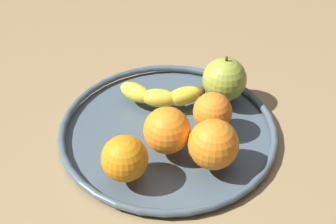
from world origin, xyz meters
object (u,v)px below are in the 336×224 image
(orange_front_left, at_px, (213,112))
(orange_center, at_px, (125,158))
(fruit_bowl, at_px, (168,129))
(apple, at_px, (225,79))
(banana, at_px, (162,95))
(orange_back_right, at_px, (213,144))
(orange_front_right, at_px, (165,130))

(orange_front_left, xyz_separation_m, orange_center, (-0.13, -0.11, 0.00))
(fruit_bowl, relative_size, apple, 4.28)
(apple, bearing_deg, fruit_bowl, -140.04)
(banana, relative_size, orange_front_left, 2.52)
(orange_back_right, bearing_deg, orange_front_right, 157.17)
(banana, bearing_deg, orange_front_left, -30.63)
(orange_front_right, relative_size, orange_front_left, 1.15)
(fruit_bowl, relative_size, orange_front_left, 5.70)
(fruit_bowl, bearing_deg, apple, 39.96)
(orange_back_right, relative_size, orange_center, 1.11)
(fruit_bowl, xyz_separation_m, orange_front_right, (-0.00, -0.05, 0.05))
(orange_back_right, bearing_deg, orange_front_left, 88.11)
(apple, xyz_separation_m, orange_center, (-0.16, -0.19, -0.00))
(orange_back_right, height_order, orange_center, orange_back_right)
(orange_front_right, bearing_deg, apple, 53.31)
(apple, distance_m, orange_front_left, 0.09)
(banana, relative_size, apple, 1.89)
(orange_front_right, height_order, orange_center, orange_front_right)
(apple, height_order, orange_front_right, apple)
(fruit_bowl, height_order, orange_front_left, orange_front_left)
(banana, distance_m, orange_back_right, 0.17)
(orange_front_left, distance_m, orange_center, 0.17)
(banana, bearing_deg, apple, 15.14)
(apple, bearing_deg, orange_back_right, -99.28)
(banana, bearing_deg, orange_back_right, -54.94)
(fruit_bowl, bearing_deg, banana, 101.97)
(fruit_bowl, relative_size, orange_front_right, 4.97)
(orange_front_right, xyz_separation_m, orange_back_right, (0.07, -0.03, 0.00))
(banana, xyz_separation_m, orange_back_right, (0.08, -0.15, 0.02))
(banana, height_order, orange_front_right, orange_front_right)
(apple, distance_m, orange_center, 0.25)
(apple, relative_size, orange_front_left, 1.33)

